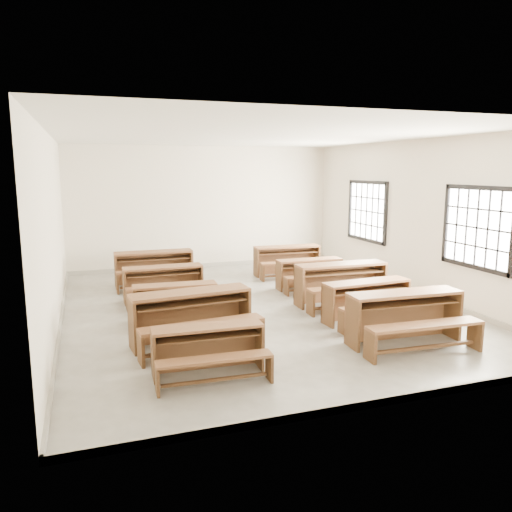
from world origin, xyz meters
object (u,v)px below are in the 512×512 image
object	(u,v)px
desk_set_3	(164,281)
desk_set_4	(154,266)
desk_set_0	(209,347)
desk_set_7	(342,281)
desk_set_8	(310,272)
desk_set_5	(406,314)
desk_set_1	(192,314)
desk_set_9	(288,258)
desk_set_6	(368,298)
desk_set_2	(176,300)

from	to	relation	value
desk_set_3	desk_set_4	xyz separation A→B (m)	(0.01, 1.43, 0.05)
desk_set_0	desk_set_7	world-z (taller)	desk_set_7
desk_set_0	desk_set_8	size ratio (longest dim) A/B	0.98
desk_set_3	desk_set_5	distance (m)	4.78
desk_set_0	desk_set_1	size ratio (longest dim) A/B	0.77
desk_set_1	desk_set_7	bearing A→B (deg)	15.66
desk_set_5	desk_set_7	bearing A→B (deg)	88.54
desk_set_7	desk_set_9	xyz separation A→B (m)	(0.04, 2.83, -0.04)
desk_set_5	desk_set_9	size ratio (longest dim) A/B	1.08
desk_set_3	desk_set_6	bearing A→B (deg)	-39.22
desk_set_0	desk_set_2	world-z (taller)	desk_set_2
desk_set_6	desk_set_8	world-z (taller)	desk_set_6
desk_set_1	desk_set_8	xyz separation A→B (m)	(3.18, 2.64, -0.09)
desk_set_7	desk_set_8	xyz separation A→B (m)	(-0.03, 1.39, -0.09)
desk_set_5	desk_set_6	distance (m)	1.16
desk_set_8	desk_set_9	world-z (taller)	desk_set_9
desk_set_3	desk_set_8	world-z (taller)	desk_set_3
desk_set_2	desk_set_9	distance (m)	4.35
desk_set_7	desk_set_5	bearing A→B (deg)	-92.74
desk_set_3	desk_set_5	xyz separation A→B (m)	(3.06, -3.67, 0.05)
desk_set_5	desk_set_3	bearing A→B (deg)	132.66
desk_set_2	desk_set_5	bearing A→B (deg)	-32.79
desk_set_2	desk_set_9	world-z (taller)	desk_set_9
desk_set_4	desk_set_5	xyz separation A→B (m)	(3.06, -5.09, 0.01)
desk_set_0	desk_set_3	bearing A→B (deg)	92.19
desk_set_5	desk_set_4	bearing A→B (deg)	123.74
desk_set_6	desk_set_4	bearing A→B (deg)	124.78
desk_set_3	desk_set_1	bearing A→B (deg)	-90.03
desk_set_7	desk_set_8	bearing A→B (deg)	92.79
desk_set_1	desk_set_7	world-z (taller)	desk_set_1
desk_set_2	desk_set_4	size ratio (longest dim) A/B	0.85
desk_set_5	desk_set_0	bearing A→B (deg)	-174.46
desk_set_3	desk_set_7	world-z (taller)	desk_set_7
desk_set_6	desk_set_1	bearing A→B (deg)	178.79
desk_set_6	desk_set_5	bearing A→B (deg)	-96.60
desk_set_0	desk_set_5	world-z (taller)	desk_set_5
desk_set_1	desk_set_9	distance (m)	5.22
desk_set_1	desk_set_5	bearing A→B (deg)	-24.34
desk_set_2	desk_set_9	xyz separation A→B (m)	(3.28, 2.85, 0.05)
desk_set_6	desk_set_8	xyz separation A→B (m)	(0.08, 2.51, -0.03)
desk_set_1	desk_set_4	xyz separation A→B (m)	(-0.01, 4.06, -0.02)
desk_set_8	desk_set_2	bearing A→B (deg)	-154.89
desk_set_0	desk_set_9	world-z (taller)	desk_set_9
desk_set_0	desk_set_4	bearing A→B (deg)	92.16
desk_set_3	desk_set_4	bearing A→B (deg)	89.14
desk_set_4	desk_set_9	bearing A→B (deg)	0.94
desk_set_0	desk_set_5	distance (m)	3.08
desk_set_1	desk_set_8	world-z (taller)	desk_set_1
desk_set_9	desk_set_7	bearing A→B (deg)	-87.79
desk_set_0	desk_set_5	size ratio (longest dim) A/B	0.80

